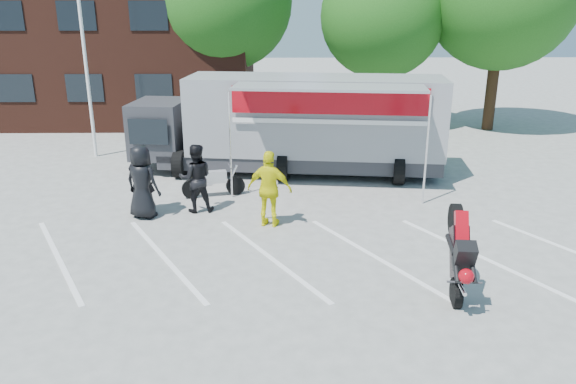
{
  "coord_description": "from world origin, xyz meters",
  "views": [
    {
      "loc": [
        0.44,
        -10.68,
        5.52
      ],
      "look_at": [
        0.64,
        1.79,
        1.3
      ],
      "focal_mm": 35.0,
      "sensor_mm": 36.0,
      "label": 1
    }
  ],
  "objects_px": {
    "flagpole": "(88,17)",
    "spectator_leather_b": "(142,179)",
    "transporter_truck": "(299,172)",
    "parked_motorcycle": "(214,196)",
    "spectator_hivis": "(270,189)",
    "stunt_bike_rider": "(449,289)",
    "spectator_leather_a": "(142,182)",
    "spectator_leather_c": "(196,178)",
    "tree_left": "(224,2)",
    "tree_mid": "(382,16)"
  },
  "relations": [
    {
      "from": "spectator_leather_a",
      "to": "stunt_bike_rider",
      "type": "bearing_deg",
      "value": 173.64
    },
    {
      "from": "tree_mid",
      "to": "spectator_leather_c",
      "type": "bearing_deg",
      "value": -121.97
    },
    {
      "from": "transporter_truck",
      "to": "spectator_leather_b",
      "type": "xyz_separation_m",
      "value": [
        -4.45,
        -3.73,
        0.94
      ]
    },
    {
      "from": "flagpole",
      "to": "stunt_bike_rider",
      "type": "bearing_deg",
      "value": -46.22
    },
    {
      "from": "stunt_bike_rider",
      "to": "parked_motorcycle",
      "type": "bearing_deg",
      "value": 138.61
    },
    {
      "from": "spectator_leather_a",
      "to": "spectator_leather_b",
      "type": "height_order",
      "value": "spectator_leather_a"
    },
    {
      "from": "tree_mid",
      "to": "stunt_bike_rider",
      "type": "height_order",
      "value": "tree_mid"
    },
    {
      "from": "spectator_leather_b",
      "to": "spectator_hivis",
      "type": "height_order",
      "value": "spectator_hivis"
    },
    {
      "from": "parked_motorcycle",
      "to": "spectator_hivis",
      "type": "relative_size",
      "value": 0.96
    },
    {
      "from": "tree_mid",
      "to": "parked_motorcycle",
      "type": "height_order",
      "value": "tree_mid"
    },
    {
      "from": "spectator_leather_b",
      "to": "tree_mid",
      "type": "bearing_deg",
      "value": -127.02
    },
    {
      "from": "transporter_truck",
      "to": "stunt_bike_rider",
      "type": "relative_size",
      "value": 5.05
    },
    {
      "from": "spectator_leather_b",
      "to": "flagpole",
      "type": "bearing_deg",
      "value": -63.96
    },
    {
      "from": "tree_left",
      "to": "spectator_leather_c",
      "type": "bearing_deg",
      "value": -89.27
    },
    {
      "from": "transporter_truck",
      "to": "parked_motorcycle",
      "type": "relative_size",
      "value": 5.29
    },
    {
      "from": "transporter_truck",
      "to": "tree_mid",
      "type": "bearing_deg",
      "value": 68.76
    },
    {
      "from": "transporter_truck",
      "to": "stunt_bike_rider",
      "type": "xyz_separation_m",
      "value": [
        2.75,
        -8.29,
        0.0
      ]
    },
    {
      "from": "flagpole",
      "to": "spectator_leather_a",
      "type": "height_order",
      "value": "flagpole"
    },
    {
      "from": "tree_mid",
      "to": "stunt_bike_rider",
      "type": "xyz_separation_m",
      "value": [
        -1.12,
        -15.57,
        -4.94
      ]
    },
    {
      "from": "spectator_leather_b",
      "to": "spectator_leather_c",
      "type": "height_order",
      "value": "spectator_leather_c"
    },
    {
      "from": "transporter_truck",
      "to": "parked_motorcycle",
      "type": "height_order",
      "value": "transporter_truck"
    },
    {
      "from": "parked_motorcycle",
      "to": "stunt_bike_rider",
      "type": "height_order",
      "value": "stunt_bike_rider"
    },
    {
      "from": "transporter_truck",
      "to": "spectator_leather_c",
      "type": "height_order",
      "value": "spectator_leather_c"
    },
    {
      "from": "tree_left",
      "to": "transporter_truck",
      "type": "xyz_separation_m",
      "value": [
        3.13,
        -8.28,
        -5.57
      ]
    },
    {
      "from": "transporter_truck",
      "to": "spectator_leather_c",
      "type": "bearing_deg",
      "value": -122.13
    },
    {
      "from": "transporter_truck",
      "to": "spectator_hivis",
      "type": "distance_m",
      "value": 4.99
    },
    {
      "from": "stunt_bike_rider",
      "to": "spectator_hivis",
      "type": "xyz_separation_m",
      "value": [
        -3.69,
        3.49,
        1.0
      ]
    },
    {
      "from": "spectator_leather_a",
      "to": "flagpole",
      "type": "bearing_deg",
      "value": -40.79
    },
    {
      "from": "transporter_truck",
      "to": "stunt_bike_rider",
      "type": "bearing_deg",
      "value": -64.88
    },
    {
      "from": "spectator_hivis",
      "to": "transporter_truck",
      "type": "bearing_deg",
      "value": -84.99
    },
    {
      "from": "flagpole",
      "to": "spectator_hivis",
      "type": "height_order",
      "value": "flagpole"
    },
    {
      "from": "tree_left",
      "to": "spectator_leather_a",
      "type": "height_order",
      "value": "tree_left"
    },
    {
      "from": "parked_motorcycle",
      "to": "spectator_hivis",
      "type": "xyz_separation_m",
      "value": [
        1.72,
        -2.35,
        1.0
      ]
    },
    {
      "from": "transporter_truck",
      "to": "flagpole",
      "type": "bearing_deg",
      "value": 169.59
    },
    {
      "from": "flagpole",
      "to": "tree_mid",
      "type": "bearing_deg",
      "value": 23.97
    },
    {
      "from": "spectator_hivis",
      "to": "spectator_leather_b",
      "type": "bearing_deg",
      "value": -0.88
    },
    {
      "from": "transporter_truck",
      "to": "spectator_hivis",
      "type": "height_order",
      "value": "spectator_hivis"
    },
    {
      "from": "tree_mid",
      "to": "parked_motorcycle",
      "type": "relative_size",
      "value": 3.99
    },
    {
      "from": "tree_mid",
      "to": "transporter_truck",
      "type": "height_order",
      "value": "tree_mid"
    },
    {
      "from": "tree_left",
      "to": "transporter_truck",
      "type": "height_order",
      "value": "tree_left"
    },
    {
      "from": "stunt_bike_rider",
      "to": "spectator_leather_b",
      "type": "relative_size",
      "value": 1.07
    },
    {
      "from": "transporter_truck",
      "to": "spectator_hivis",
      "type": "xyz_separation_m",
      "value": [
        -0.94,
        -4.8,
        1.0
      ]
    },
    {
      "from": "tree_left",
      "to": "parked_motorcycle",
      "type": "bearing_deg",
      "value": -87.48
    },
    {
      "from": "parked_motorcycle",
      "to": "stunt_bike_rider",
      "type": "bearing_deg",
      "value": -150.82
    },
    {
      "from": "stunt_bike_rider",
      "to": "spectator_leather_a",
      "type": "relative_size",
      "value": 1.01
    },
    {
      "from": "tree_left",
      "to": "spectator_leather_b",
      "type": "bearing_deg",
      "value": -96.28
    },
    {
      "from": "flagpole",
      "to": "spectator_leather_b",
      "type": "height_order",
      "value": "flagpole"
    },
    {
      "from": "parked_motorcycle",
      "to": "spectator_leather_c",
      "type": "bearing_deg",
      "value": 151.94
    },
    {
      "from": "transporter_truck",
      "to": "stunt_bike_rider",
      "type": "distance_m",
      "value": 8.73
    },
    {
      "from": "parked_motorcycle",
      "to": "spectator_leather_c",
      "type": "distance_m",
      "value": 1.6
    }
  ]
}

